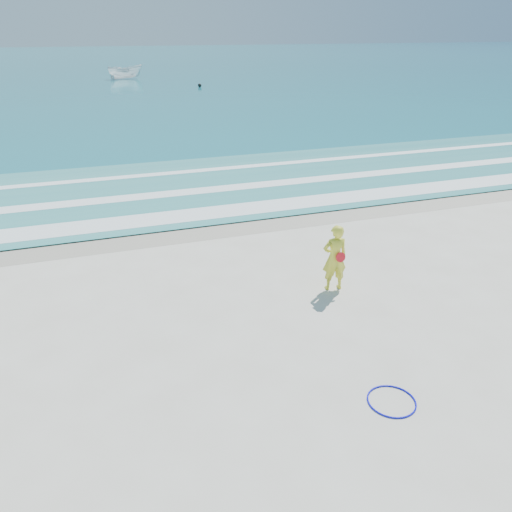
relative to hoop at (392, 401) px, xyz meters
name	(u,v)px	position (x,y,z in m)	size (l,w,h in m)	color
ground	(311,379)	(-1.17, 1.14, -0.02)	(400.00, 400.00, 0.00)	silver
wet_sand	(206,227)	(-1.17, 10.14, -0.01)	(400.00, 2.40, 0.00)	#B2A893
ocean	(92,63)	(-1.17, 106.14, 0.00)	(400.00, 190.00, 0.04)	#19727F
shallow	(179,187)	(-1.17, 15.14, 0.03)	(400.00, 10.00, 0.01)	#59B7AD
foam_near	(198,214)	(-1.17, 11.44, 0.04)	(400.00, 1.40, 0.01)	white
foam_mid	(183,192)	(-1.17, 14.34, 0.04)	(400.00, 0.90, 0.01)	white
foam_far	(169,173)	(-1.17, 17.64, 0.04)	(400.00, 0.60, 0.01)	white
hoop	(392,401)	(0.00, 0.00, 0.00)	(0.94, 0.94, 0.03)	#0B0CCA
boat	(125,72)	(1.77, 68.13, 0.93)	(1.77, 4.71, 1.82)	white
buoy	(200,85)	(8.99, 54.69, 0.24)	(0.42, 0.42, 0.42)	black
woman	(335,258)	(1.02, 4.49, 0.91)	(0.72, 0.51, 1.86)	yellow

